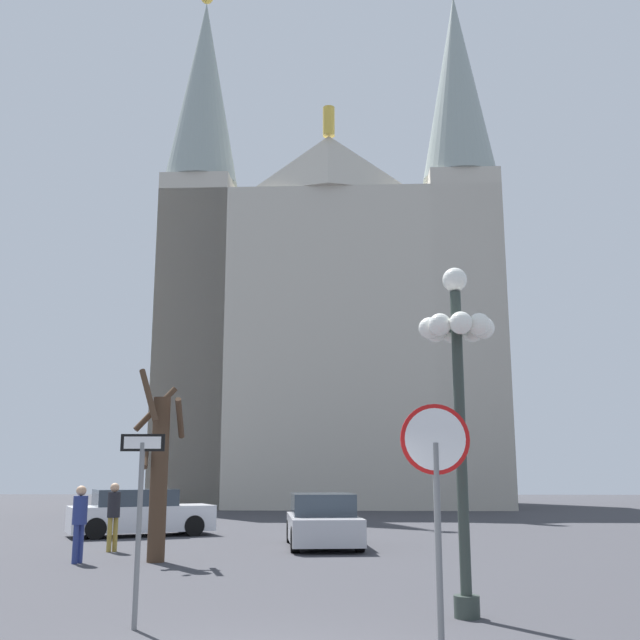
{
  "coord_description": "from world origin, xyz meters",
  "views": [
    {
      "loc": [
        0.81,
        -7.74,
        1.99
      ],
      "look_at": [
        0.12,
        19.3,
        7.51
      ],
      "focal_mm": 41.8,
      "sensor_mm": 36.0,
      "label": 1
    }
  ],
  "objects_px": {
    "stop_sign": "(436,473)",
    "bare_tree": "(159,469)",
    "cathedral": "(332,333)",
    "one_way_arrow_sign": "(140,507)",
    "parked_car_far_silver": "(323,522)",
    "pedestrian_standing": "(114,510)",
    "pedestrian_walking": "(80,516)",
    "street_lamp": "(458,371)",
    "parked_car_near_white": "(140,514)"
  },
  "relations": [
    {
      "from": "street_lamp",
      "to": "bare_tree",
      "type": "bearing_deg",
      "value": 132.9
    },
    {
      "from": "parked_car_far_silver",
      "to": "street_lamp",
      "type": "bearing_deg",
      "value": -77.39
    },
    {
      "from": "bare_tree",
      "to": "stop_sign",
      "type": "bearing_deg",
      "value": -57.43
    },
    {
      "from": "pedestrian_standing",
      "to": "parked_car_far_silver",
      "type": "bearing_deg",
      "value": 14.89
    },
    {
      "from": "bare_tree",
      "to": "parked_car_near_white",
      "type": "bearing_deg",
      "value": 107.67
    },
    {
      "from": "parked_car_near_white",
      "to": "parked_car_far_silver",
      "type": "distance_m",
      "value": 6.76
    },
    {
      "from": "cathedral",
      "to": "one_way_arrow_sign",
      "type": "relative_size",
      "value": 12.83
    },
    {
      "from": "stop_sign",
      "to": "pedestrian_walking",
      "type": "height_order",
      "value": "stop_sign"
    },
    {
      "from": "pedestrian_walking",
      "to": "pedestrian_standing",
      "type": "bearing_deg",
      "value": 89.15
    },
    {
      "from": "cathedral",
      "to": "pedestrian_standing",
      "type": "distance_m",
      "value": 28.13
    },
    {
      "from": "parked_car_near_white",
      "to": "one_way_arrow_sign",
      "type": "bearing_deg",
      "value": -75.35
    },
    {
      "from": "pedestrian_walking",
      "to": "pedestrian_standing",
      "type": "height_order",
      "value": "pedestrian_standing"
    },
    {
      "from": "cathedral",
      "to": "street_lamp",
      "type": "distance_m",
      "value": 35.24
    },
    {
      "from": "pedestrian_standing",
      "to": "cathedral",
      "type": "bearing_deg",
      "value": 78.34
    },
    {
      "from": "parked_car_far_silver",
      "to": "pedestrian_walking",
      "type": "bearing_deg",
      "value": -144.33
    },
    {
      "from": "parked_car_far_silver",
      "to": "pedestrian_standing",
      "type": "height_order",
      "value": "pedestrian_standing"
    },
    {
      "from": "parked_car_far_silver",
      "to": "stop_sign",
      "type": "bearing_deg",
      "value": -82.29
    },
    {
      "from": "street_lamp",
      "to": "pedestrian_standing",
      "type": "bearing_deg",
      "value": 131.57
    },
    {
      "from": "cathedral",
      "to": "stop_sign",
      "type": "height_order",
      "value": "cathedral"
    },
    {
      "from": "pedestrian_walking",
      "to": "stop_sign",
      "type": "bearing_deg",
      "value": -48.97
    },
    {
      "from": "one_way_arrow_sign",
      "to": "parked_car_far_silver",
      "type": "xyz_separation_m",
      "value": [
        2.19,
        10.81,
        -0.87
      ]
    },
    {
      "from": "cathedral",
      "to": "pedestrian_walking",
      "type": "bearing_deg",
      "value": -100.76
    },
    {
      "from": "parked_car_far_silver",
      "to": "pedestrian_standing",
      "type": "relative_size",
      "value": 2.46
    },
    {
      "from": "stop_sign",
      "to": "parked_car_near_white",
      "type": "bearing_deg",
      "value": 116.27
    },
    {
      "from": "cathedral",
      "to": "pedestrian_walking",
      "type": "relative_size",
      "value": 18.98
    },
    {
      "from": "bare_tree",
      "to": "pedestrian_standing",
      "type": "relative_size",
      "value": 2.56
    },
    {
      "from": "cathedral",
      "to": "one_way_arrow_sign",
      "type": "distance_m",
      "value": 36.53
    },
    {
      "from": "bare_tree",
      "to": "parked_car_far_silver",
      "type": "height_order",
      "value": "bare_tree"
    },
    {
      "from": "cathedral",
      "to": "stop_sign",
      "type": "distance_m",
      "value": 37.41
    },
    {
      "from": "stop_sign",
      "to": "pedestrian_walking",
      "type": "relative_size",
      "value": 1.66
    },
    {
      "from": "pedestrian_walking",
      "to": "cathedral",
      "type": "bearing_deg",
      "value": 79.24
    },
    {
      "from": "parked_car_far_silver",
      "to": "one_way_arrow_sign",
      "type": "bearing_deg",
      "value": -101.48
    },
    {
      "from": "cathedral",
      "to": "pedestrian_standing",
      "type": "xyz_separation_m",
      "value": [
        -5.36,
        -25.96,
        -9.43
      ]
    },
    {
      "from": "parked_car_far_silver",
      "to": "pedestrian_standing",
      "type": "distance_m",
      "value": 5.52
    },
    {
      "from": "bare_tree",
      "to": "pedestrian_standing",
      "type": "distance_m",
      "value": 2.87
    },
    {
      "from": "cathedral",
      "to": "bare_tree",
      "type": "distance_m",
      "value": 29.57
    },
    {
      "from": "street_lamp",
      "to": "pedestrian_walking",
      "type": "xyz_separation_m",
      "value": [
        -7.58,
        6.08,
        -2.43
      ]
    },
    {
      "from": "stop_sign",
      "to": "bare_tree",
      "type": "relative_size",
      "value": 0.64
    },
    {
      "from": "parked_car_near_white",
      "to": "parked_car_far_silver",
      "type": "height_order",
      "value": "parked_car_near_white"
    },
    {
      "from": "one_way_arrow_sign",
      "to": "parked_car_far_silver",
      "type": "bearing_deg",
      "value": 78.52
    },
    {
      "from": "parked_car_near_white",
      "to": "pedestrian_walking",
      "type": "height_order",
      "value": "pedestrian_walking"
    },
    {
      "from": "one_way_arrow_sign",
      "to": "parked_car_near_white",
      "type": "relative_size",
      "value": 0.53
    },
    {
      "from": "stop_sign",
      "to": "pedestrian_walking",
      "type": "bearing_deg",
      "value": 131.03
    },
    {
      "from": "cathedral",
      "to": "bare_tree",
      "type": "height_order",
      "value": "cathedral"
    },
    {
      "from": "parked_car_near_white",
      "to": "street_lamp",
      "type": "bearing_deg",
      "value": -58.53
    },
    {
      "from": "cathedral",
      "to": "street_lamp",
      "type": "xyz_separation_m",
      "value": [
        2.19,
        -34.47,
        -7.01
      ]
    },
    {
      "from": "cathedral",
      "to": "bare_tree",
      "type": "relative_size",
      "value": 7.31
    },
    {
      "from": "parked_car_near_white",
      "to": "parked_car_far_silver",
      "type": "relative_size",
      "value": 1.13
    },
    {
      "from": "pedestrian_standing",
      "to": "stop_sign",
      "type": "bearing_deg",
      "value": -56.42
    },
    {
      "from": "cathedral",
      "to": "one_way_arrow_sign",
      "type": "height_order",
      "value": "cathedral"
    }
  ]
}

